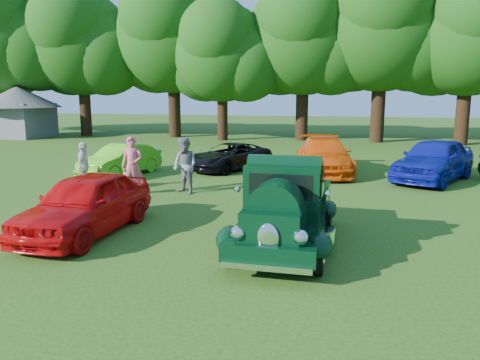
% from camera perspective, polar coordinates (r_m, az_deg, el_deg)
% --- Properties ---
extents(ground, '(120.00, 120.00, 0.00)m').
position_cam_1_polar(ground, '(11.33, -3.11, -6.83)').
color(ground, '#274710').
rests_on(ground, ground).
extents(hero_pickup, '(2.25, 4.84, 1.89)m').
position_cam_1_polar(hero_pickup, '(10.52, 5.57, -3.59)').
color(hero_pickup, black).
rests_on(hero_pickup, ground).
extents(red_convertible, '(1.83, 4.39, 1.49)m').
position_cam_1_polar(red_convertible, '(11.95, -18.35, -2.75)').
color(red_convertible, '#C1080A').
rests_on(red_convertible, ground).
extents(back_car_lime, '(2.20, 4.11, 1.29)m').
position_cam_1_polar(back_car_lime, '(19.99, -14.34, 2.36)').
color(back_car_lime, '#46AD17').
rests_on(back_car_lime, ground).
extents(back_car_black, '(3.65, 4.68, 1.18)m').
position_cam_1_polar(back_car_black, '(20.87, -1.30, 2.87)').
color(back_car_black, black).
rests_on(back_car_black, ground).
extents(back_car_orange, '(2.93, 5.44, 1.50)m').
position_cam_1_polar(back_car_orange, '(20.27, 10.21, 2.93)').
color(back_car_orange, '#E55008').
rests_on(back_car_orange, ground).
extents(back_car_blue, '(3.99, 5.27, 1.67)m').
position_cam_1_polar(back_car_blue, '(19.65, 22.55, 2.31)').
color(back_car_blue, '#0C138B').
rests_on(back_car_blue, ground).
extents(spectator_pink, '(0.82, 0.66, 1.96)m').
position_cam_1_polar(spectator_pink, '(16.07, -12.99, 1.69)').
color(spectator_pink, '#C85266').
rests_on(spectator_pink, ground).
extents(spectator_grey, '(1.16, 1.08, 1.92)m').
position_cam_1_polar(spectator_grey, '(15.95, -6.73, 1.74)').
color(spectator_grey, slate).
rests_on(spectator_grey, ground).
extents(spectator_white, '(0.74, 1.09, 1.72)m').
position_cam_1_polar(spectator_white, '(17.15, -18.52, 1.55)').
color(spectator_white, beige).
rests_on(spectator_white, ground).
extents(gazebo, '(6.40, 6.40, 3.90)m').
position_cam_1_polar(gazebo, '(40.19, -25.40, 8.16)').
color(gazebo, '#595A5F').
rests_on(gazebo, ground).
extents(tree_line, '(63.34, 10.50, 12.35)m').
position_cam_1_polar(tree_line, '(34.55, 5.85, 16.90)').
color(tree_line, black).
rests_on(tree_line, ground).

